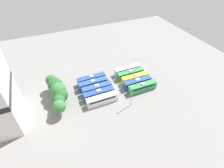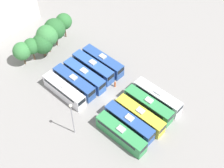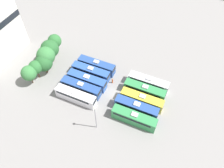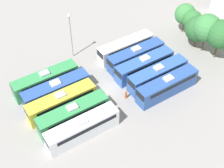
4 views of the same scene
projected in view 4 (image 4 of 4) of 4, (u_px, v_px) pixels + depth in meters
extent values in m
plane|color=gray|center=(107.00, 90.00, 53.27)|extent=(122.63, 122.63, 0.00)
cube|color=#338C4C|center=(46.00, 81.00, 52.48)|extent=(2.42, 11.29, 3.21)
cube|color=black|center=(47.00, 76.00, 51.96)|extent=(2.46, 9.59, 0.71)
cube|color=black|center=(13.00, 90.00, 49.66)|extent=(2.13, 0.08, 1.12)
cube|color=#B2B2B7|center=(44.00, 73.00, 51.24)|extent=(1.20, 1.60, 0.35)
cube|color=#284C93|center=(57.00, 91.00, 50.83)|extent=(2.42, 11.29, 3.21)
cube|color=black|center=(57.00, 86.00, 50.31)|extent=(2.46, 9.59, 0.71)
cube|color=black|center=(23.00, 101.00, 48.01)|extent=(2.13, 0.08, 1.12)
cube|color=white|center=(55.00, 83.00, 49.59)|extent=(1.20, 1.60, 0.35)
cube|color=gold|center=(62.00, 103.00, 48.95)|extent=(2.42, 11.29, 3.21)
cube|color=black|center=(63.00, 98.00, 48.43)|extent=(2.46, 9.59, 0.71)
cube|color=black|center=(27.00, 114.00, 46.13)|extent=(2.13, 0.08, 1.12)
cube|color=#B2B2B7|center=(60.00, 95.00, 47.71)|extent=(1.20, 1.60, 0.35)
cube|color=#338C4C|center=(73.00, 115.00, 47.15)|extent=(2.42, 11.29, 3.21)
cube|color=black|center=(74.00, 110.00, 46.63)|extent=(2.46, 9.59, 0.71)
cube|color=black|center=(38.00, 128.00, 44.33)|extent=(2.13, 0.08, 1.12)
cube|color=#B2B2B7|center=(72.00, 107.00, 45.90)|extent=(1.20, 1.60, 0.35)
cube|color=silver|center=(82.00, 129.00, 45.28)|extent=(2.42, 11.29, 3.21)
cube|color=black|center=(84.00, 124.00, 44.76)|extent=(2.46, 9.59, 0.71)
cube|color=black|center=(46.00, 143.00, 42.46)|extent=(2.13, 0.08, 1.12)
cube|color=#B2B2B7|center=(82.00, 121.00, 44.04)|extent=(1.20, 1.60, 0.35)
cube|color=silver|center=(126.00, 48.00, 58.93)|extent=(2.42, 11.29, 3.21)
cube|color=black|center=(127.00, 44.00, 58.41)|extent=(2.46, 9.59, 0.71)
cube|color=black|center=(100.00, 55.00, 56.11)|extent=(2.13, 0.08, 1.12)
cube|color=white|center=(126.00, 40.00, 57.68)|extent=(1.20, 1.60, 0.35)
cube|color=#284C93|center=(136.00, 56.00, 57.13)|extent=(2.42, 11.29, 3.21)
cube|color=black|center=(137.00, 52.00, 56.61)|extent=(2.46, 9.59, 0.71)
cube|color=black|center=(110.00, 64.00, 54.31)|extent=(2.13, 0.08, 1.12)
cube|color=#B2B2B7|center=(136.00, 49.00, 55.88)|extent=(1.20, 1.60, 0.35)
cube|color=#2D56A8|center=(144.00, 66.00, 55.24)|extent=(2.42, 11.29, 3.21)
cube|color=black|center=(146.00, 61.00, 54.72)|extent=(2.46, 9.59, 0.71)
cube|color=black|center=(118.00, 74.00, 52.42)|extent=(2.13, 0.08, 1.12)
cube|color=silver|center=(145.00, 58.00, 53.99)|extent=(1.20, 1.60, 0.35)
cube|color=#2D56A8|center=(158.00, 75.00, 53.49)|extent=(2.42, 11.29, 3.21)
cube|color=black|center=(159.00, 71.00, 52.97)|extent=(2.46, 9.59, 0.71)
cube|color=black|center=(131.00, 84.00, 50.67)|extent=(2.13, 0.08, 1.12)
cube|color=#B2B2B7|center=(159.00, 67.00, 52.25)|extent=(1.20, 1.60, 0.35)
cube|color=#284C93|center=(167.00, 86.00, 51.58)|extent=(2.42, 11.29, 3.21)
cube|color=black|center=(169.00, 82.00, 51.06)|extent=(2.46, 9.59, 0.71)
cube|color=black|center=(140.00, 96.00, 48.76)|extent=(2.13, 0.08, 1.12)
cube|color=#B2B2B7|center=(168.00, 78.00, 50.33)|extent=(1.20, 1.60, 0.35)
cylinder|color=#CC4C19|center=(126.00, 95.00, 51.36)|extent=(0.36, 0.36, 1.49)
sphere|color=tan|center=(126.00, 91.00, 50.76)|extent=(0.24, 0.24, 0.24)
cylinder|color=gray|center=(71.00, 37.00, 56.70)|extent=(0.20, 0.20, 8.73)
sphere|color=#EAE5C6|center=(69.00, 16.00, 53.53)|extent=(0.60, 0.60, 0.60)
cylinder|color=brown|center=(183.00, 26.00, 64.65)|extent=(0.30, 0.30, 2.68)
sphere|color=#387A3D|center=(185.00, 14.00, 62.67)|extent=(4.29, 4.29, 4.29)
cylinder|color=brown|center=(190.00, 32.00, 62.88)|extent=(0.39, 0.39, 2.97)
sphere|color=#2D6B33|center=(192.00, 20.00, 60.89)|extent=(3.89, 3.89, 3.89)
cylinder|color=brown|center=(195.00, 41.00, 61.26)|extent=(0.57, 0.57, 2.26)
sphere|color=#28602D|center=(198.00, 29.00, 59.24)|extent=(5.05, 5.05, 5.05)
cylinder|color=brown|center=(203.00, 43.00, 59.90)|extent=(0.33, 0.33, 3.28)
sphere|color=#387A3D|center=(207.00, 28.00, 57.45)|extent=(5.32, 5.32, 5.32)
cylinder|color=brown|center=(216.00, 50.00, 58.39)|extent=(0.36, 0.36, 3.34)
sphere|color=#28602D|center=(221.00, 34.00, 55.92)|extent=(5.33, 5.33, 5.33)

